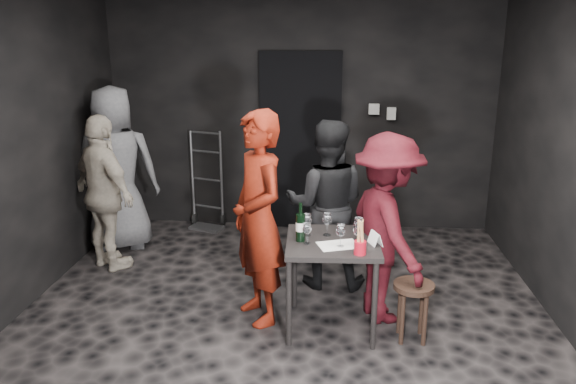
# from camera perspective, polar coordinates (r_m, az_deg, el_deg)

# --- Properties ---
(floor) EXTENTS (4.50, 5.00, 0.02)m
(floor) POSITION_cam_1_polar(r_m,az_deg,el_deg) (4.72, -0.59, -13.47)
(floor) COLOR black
(floor) RESTS_ON ground
(wall_back) EXTENTS (4.50, 0.04, 2.70)m
(wall_back) POSITION_cam_1_polar(r_m,az_deg,el_deg) (6.67, 1.29, 7.72)
(wall_back) COLOR black
(wall_back) RESTS_ON ground
(wall_front) EXTENTS (4.50, 0.04, 2.70)m
(wall_front) POSITION_cam_1_polar(r_m,az_deg,el_deg) (1.91, -7.62, -15.32)
(wall_front) COLOR black
(wall_front) RESTS_ON ground
(doorway) EXTENTS (0.95, 0.10, 2.10)m
(doorway) POSITION_cam_1_polar(r_m,az_deg,el_deg) (6.66, 1.25, 5.09)
(doorway) COLOR black
(doorway) RESTS_ON ground
(wallbox_upper) EXTENTS (0.12, 0.06, 0.12)m
(wallbox_upper) POSITION_cam_1_polar(r_m,az_deg,el_deg) (6.61, 8.72, 8.34)
(wallbox_upper) COLOR #B7B7B2
(wallbox_upper) RESTS_ON wall_back
(wallbox_lower) EXTENTS (0.10, 0.06, 0.14)m
(wallbox_lower) POSITION_cam_1_polar(r_m,az_deg,el_deg) (6.64, 10.44, 7.85)
(wallbox_lower) COLOR #B7B7B2
(wallbox_lower) RESTS_ON wall_back
(hand_truck) EXTENTS (0.39, 0.34, 1.18)m
(hand_truck) POSITION_cam_1_polar(r_m,az_deg,el_deg) (6.92, -8.18, -1.79)
(hand_truck) COLOR #B2B2B7
(hand_truck) RESTS_ON floor
(tasting_table) EXTENTS (0.72, 0.72, 0.75)m
(tasting_table) POSITION_cam_1_polar(r_m,az_deg,el_deg) (4.46, 4.52, -6.07)
(tasting_table) COLOR black
(tasting_table) RESTS_ON floor
(stool) EXTENTS (0.31, 0.31, 0.47)m
(stool) POSITION_cam_1_polar(r_m,az_deg,el_deg) (4.49, 12.61, -10.31)
(stool) COLOR black
(stool) RESTS_ON floor
(server_red) EXTENTS (0.81, 0.89, 2.05)m
(server_red) POSITION_cam_1_polar(r_m,az_deg,el_deg) (4.46, -3.07, -0.94)
(server_red) COLOR maroon
(server_red) RESTS_ON floor
(woman_black) EXTENTS (0.82, 0.48, 1.65)m
(woman_black) POSITION_cam_1_polar(r_m,az_deg,el_deg) (5.16, 3.92, -0.88)
(woman_black) COLOR black
(woman_black) RESTS_ON floor
(man_maroon) EXTENTS (0.84, 1.16, 1.64)m
(man_maroon) POSITION_cam_1_polar(r_m,az_deg,el_deg) (4.60, 10.02, -3.31)
(man_maroon) COLOR #380910
(man_maroon) RESTS_ON floor
(bystander_cream) EXTENTS (1.04, 0.94, 1.63)m
(bystander_cream) POSITION_cam_1_polar(r_m,az_deg,el_deg) (5.79, -18.15, 0.15)
(bystander_cream) COLOR #C0B29E
(bystander_cream) RESTS_ON floor
(bystander_grey) EXTENTS (1.15, 0.82, 2.12)m
(bystander_grey) POSITION_cam_1_polar(r_m,az_deg,el_deg) (6.25, -17.16, 3.73)
(bystander_grey) COLOR #5B5A5E
(bystander_grey) RESTS_ON floor
(tasting_mat) EXTENTS (0.35, 0.29, 0.00)m
(tasting_mat) POSITION_cam_1_polar(r_m,az_deg,el_deg) (4.32, 5.13, -5.39)
(tasting_mat) COLOR white
(tasting_mat) RESTS_ON tasting_table
(wine_glass_a) EXTENTS (0.09, 0.09, 0.18)m
(wine_glass_a) POSITION_cam_1_polar(r_m,az_deg,el_deg) (4.31, 1.95, -4.11)
(wine_glass_a) COLOR white
(wine_glass_a) RESTS_ON tasting_table
(wine_glass_b) EXTENTS (0.08, 0.08, 0.20)m
(wine_glass_b) POSITION_cam_1_polar(r_m,az_deg,el_deg) (4.48, 1.96, -3.21)
(wine_glass_b) COLOR white
(wine_glass_b) RESTS_ON tasting_table
(wine_glass_c) EXTENTS (0.10, 0.10, 0.20)m
(wine_glass_c) POSITION_cam_1_polar(r_m,az_deg,el_deg) (4.49, 3.99, -3.17)
(wine_glass_c) COLOR white
(wine_glass_c) RESTS_ON tasting_table
(wine_glass_d) EXTENTS (0.10, 0.10, 0.20)m
(wine_glass_d) POSITION_cam_1_polar(r_m,az_deg,el_deg) (4.26, 5.37, -4.33)
(wine_glass_d) COLOR white
(wine_glass_d) RESTS_ON tasting_table
(wine_glass_e) EXTENTS (0.10, 0.10, 0.21)m
(wine_glass_e) POSITION_cam_1_polar(r_m,az_deg,el_deg) (4.27, 7.12, -4.27)
(wine_glass_e) COLOR white
(wine_glass_e) RESTS_ON tasting_table
(wine_glass_f) EXTENTS (0.10, 0.10, 0.21)m
(wine_glass_f) POSITION_cam_1_polar(r_m,az_deg,el_deg) (4.40, 7.17, -3.64)
(wine_glass_f) COLOR white
(wine_glass_f) RESTS_ON tasting_table
(wine_bottle) EXTENTS (0.07, 0.07, 0.31)m
(wine_bottle) POSITION_cam_1_polar(r_m,az_deg,el_deg) (4.36, 1.27, -3.52)
(wine_bottle) COLOR black
(wine_bottle) RESTS_ON tasting_table
(breadstick_cup) EXTENTS (0.09, 0.09, 0.28)m
(breadstick_cup) POSITION_cam_1_polar(r_m,az_deg,el_deg) (4.13, 7.36, -4.64)
(breadstick_cup) COLOR #AD0E1E
(breadstick_cup) RESTS_ON tasting_table
(reserved_card) EXTENTS (0.13, 0.16, 0.10)m
(reserved_card) POSITION_cam_1_polar(r_m,az_deg,el_deg) (4.35, 8.66, -4.67)
(reserved_card) COLOR white
(reserved_card) RESTS_ON tasting_table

